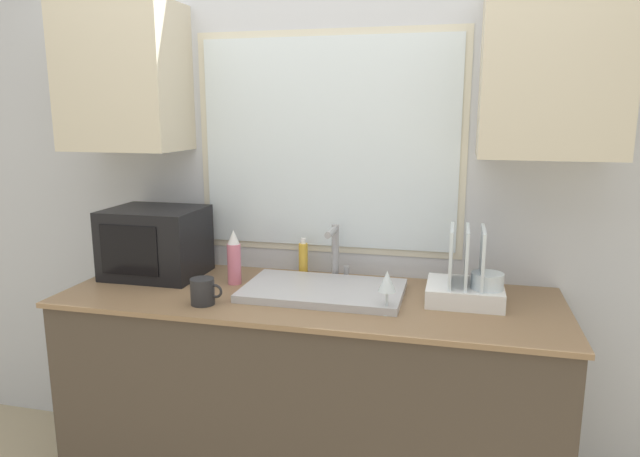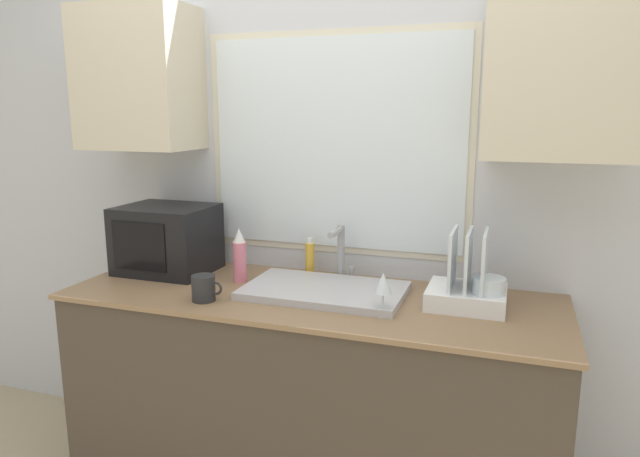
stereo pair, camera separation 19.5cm
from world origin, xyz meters
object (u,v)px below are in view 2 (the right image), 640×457
at_px(faucet, 340,249).
at_px(wine_glass, 383,285).
at_px(spray_bottle, 240,256).
at_px(microwave, 167,239).
at_px(soap_bottle, 310,258).
at_px(dish_rack, 469,287).
at_px(mug_near_sink, 204,288).

xyz_separation_m(faucet, wine_glass, (0.27, -0.37, -0.03)).
distance_m(spray_bottle, wine_glass, 0.71).
height_order(microwave, soap_bottle, microwave).
bearing_deg(spray_bottle, soap_bottle, 37.20).
height_order(spray_bottle, wine_glass, spray_bottle).
bearing_deg(dish_rack, faucet, 163.38).
bearing_deg(wine_glass, spray_bottle, 162.49).
height_order(microwave, mug_near_sink, microwave).
bearing_deg(spray_bottle, wine_glass, -17.51).
relative_size(dish_rack, soap_bottle, 1.70).
relative_size(dish_rack, spray_bottle, 1.24).
height_order(dish_rack, wine_glass, dish_rack).
height_order(soap_bottle, mug_near_sink, soap_bottle).
relative_size(faucet, microwave, 0.60).
distance_m(soap_bottle, wine_glass, 0.59).
xyz_separation_m(microwave, wine_glass, (1.06, -0.25, -0.03)).
relative_size(microwave, dish_rack, 1.40).
distance_m(faucet, microwave, 0.80).
bearing_deg(mug_near_sink, dish_rack, 15.20).
bearing_deg(soap_bottle, spray_bottle, -142.80).
relative_size(microwave, wine_glass, 2.52).
relative_size(mug_near_sink, wine_glass, 0.79).
height_order(microwave, spray_bottle, microwave).
relative_size(faucet, mug_near_sink, 1.91).
relative_size(dish_rack, wine_glass, 1.80).
xyz_separation_m(dish_rack, spray_bottle, (-0.96, 0.01, 0.04)).
relative_size(soap_bottle, mug_near_sink, 1.35).
relative_size(microwave, spray_bottle, 1.73).
relative_size(dish_rack, mug_near_sink, 2.30).
height_order(dish_rack, mug_near_sink, dish_rack).
distance_m(faucet, dish_rack, 0.58).
height_order(faucet, soap_bottle, faucet).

